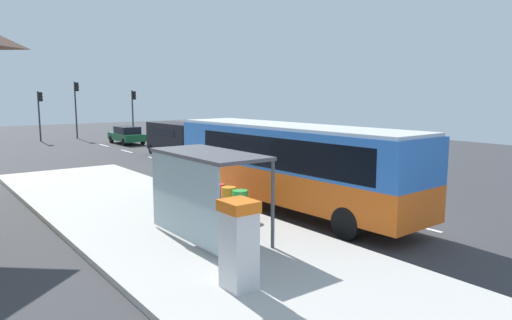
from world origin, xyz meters
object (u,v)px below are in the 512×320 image
object	(u,v)px
ticket_machine	(239,244)
traffic_light_near_side	(133,106)
recycling_bin_red	(218,197)
recycling_bin_yellow	(208,194)
traffic_light_far_side	(40,108)
recycling_bin_green	(240,204)
bus_shelter	(199,173)
white_van	(176,137)
traffic_light_median	(76,101)
sedan_near	(127,135)
recycling_bin_orange	(229,200)
bus	(289,162)

from	to	relation	value
ticket_machine	traffic_light_near_side	world-z (taller)	traffic_light_near_side
recycling_bin_red	recycling_bin_yellow	xyz separation A→B (m)	(0.00, 0.70, 0.00)
traffic_light_far_side	recycling_bin_green	bearing A→B (deg)	-91.90
bus_shelter	traffic_light_far_side	bearing A→B (deg)	84.50
recycling_bin_yellow	recycling_bin_red	bearing A→B (deg)	-90.00
bus_shelter	white_van	bearing A→B (deg)	64.59
traffic_light_median	ticket_machine	bearing A→B (deg)	-101.50
sedan_near	recycling_bin_orange	size ratio (longest dim) A/B	4.63
recycling_bin_green	recycling_bin_yellow	distance (m)	2.10
white_van	recycling_bin_yellow	distance (m)	16.24
bus	recycling_bin_yellow	bearing A→B (deg)	145.36
traffic_light_far_side	white_van	bearing A→B (deg)	-72.05
recycling_bin_red	traffic_light_near_side	distance (m)	32.72
bus	sedan_near	bearing A→B (deg)	81.25
sedan_near	traffic_light_median	bearing A→B (deg)	103.89
recycling_bin_green	traffic_light_median	bearing A→B (deg)	82.34
sedan_near	recycling_bin_red	distance (m)	25.87
recycling_bin_yellow	traffic_light_median	xyz separation A→B (m)	(4.59, 32.05, 2.97)
recycling_bin_green	traffic_light_far_side	size ratio (longest dim) A/B	0.21
sedan_near	traffic_light_far_side	world-z (taller)	traffic_light_far_side
sedan_near	recycling_bin_red	bearing A→B (deg)	-104.55
recycling_bin_green	bus_shelter	size ratio (longest dim) A/B	0.24
traffic_light_far_side	bus_shelter	xyz separation A→B (m)	(-3.32, -34.48, -0.96)
bus	white_van	world-z (taller)	bus
bus_shelter	traffic_light_median	bearing A→B (deg)	79.08
traffic_light_median	traffic_light_far_side	bearing A→B (deg)	-167.09
traffic_light_near_side	traffic_light_median	bearing A→B (deg)	162.61
traffic_light_far_side	recycling_bin_orange	bearing A→B (deg)	-91.94
recycling_bin_yellow	white_van	bearing A→B (deg)	66.76
traffic_light_far_side	ticket_machine	bearing A→B (deg)	-96.62
recycling_bin_orange	traffic_light_far_side	distance (m)	32.76
ticket_machine	recycling_bin_orange	distance (m)	6.32
recycling_bin_orange	traffic_light_near_side	xyz separation A→B (m)	(9.70, 31.85, 2.47)
traffic_light_far_side	bus_shelter	world-z (taller)	traffic_light_far_side
recycling_bin_yellow	bus_shelter	world-z (taller)	bus_shelter
recycling_bin_green	recycling_bin_orange	xyz separation A→B (m)	(0.00, 0.70, 0.00)
traffic_light_near_side	bus_shelter	world-z (taller)	traffic_light_near_side
recycling_bin_yellow	bus_shelter	size ratio (longest dim) A/B	0.24
sedan_near	recycling_bin_orange	world-z (taller)	sedan_near
traffic_light_far_side	recycling_bin_yellow	bearing A→B (deg)	-92.03
white_van	traffic_light_near_side	bearing A→B (deg)	78.00
bus	recycling_bin_red	size ratio (longest dim) A/B	11.68
white_van	traffic_light_far_side	distance (m)	17.27
recycling_bin_red	recycling_bin_yellow	size ratio (longest dim) A/B	1.00
bus	ticket_machine	world-z (taller)	bus
white_van	recycling_bin_green	world-z (taller)	white_van
ticket_machine	recycling_bin_yellow	size ratio (longest dim) A/B	2.04
traffic_light_median	bus_shelter	world-z (taller)	traffic_light_median
traffic_light_near_side	recycling_bin_orange	bearing A→B (deg)	-106.94
ticket_machine	traffic_light_far_side	bearing A→B (deg)	83.38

